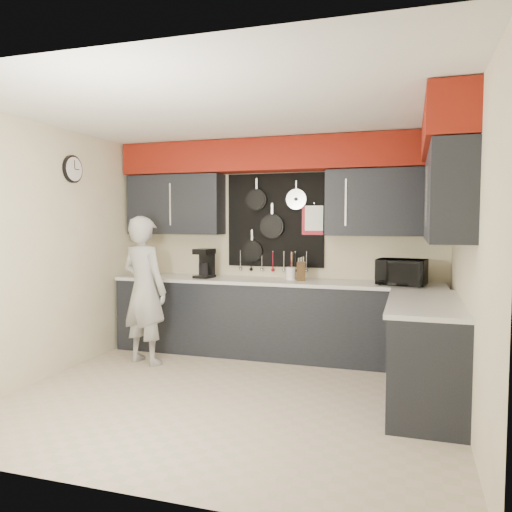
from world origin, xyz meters
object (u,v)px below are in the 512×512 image
(coffee_maker, at_px, (205,263))
(utensil_crock, at_px, (291,273))
(knife_block, at_px, (301,271))
(person, at_px, (144,290))
(microwave, at_px, (402,272))

(coffee_maker, bearing_deg, utensil_crock, 13.51)
(knife_block, xyz_separation_m, coffee_maker, (-1.20, -0.02, 0.08))
(knife_block, bearing_deg, person, -166.00)
(microwave, relative_size, knife_block, 2.34)
(knife_block, height_order, person, person)
(person, bearing_deg, microwave, -149.93)
(microwave, distance_m, person, 2.87)
(knife_block, xyz_separation_m, person, (-1.65, -0.71, -0.19))
(person, bearing_deg, utensil_crock, -136.48)
(coffee_maker, bearing_deg, knife_block, 10.00)
(utensil_crock, bearing_deg, knife_block, -24.34)
(coffee_maker, relative_size, person, 0.21)
(knife_block, relative_size, person, 0.13)
(knife_block, bearing_deg, utensil_crock, 146.39)
(microwave, bearing_deg, coffee_maker, -170.82)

